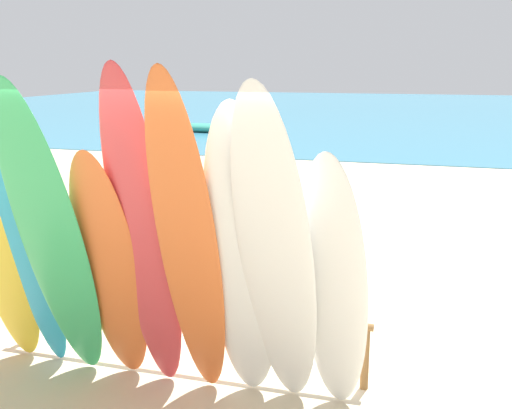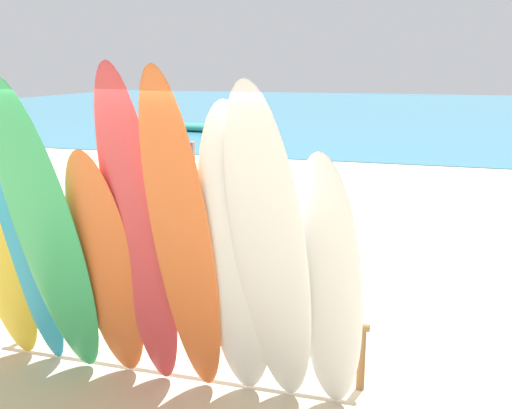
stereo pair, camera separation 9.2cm
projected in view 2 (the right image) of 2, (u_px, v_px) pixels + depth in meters
ground at (370, 154)px, 18.71m from camera, size 60.00×60.00×0.00m
ocean_water at (409, 111)px, 35.63m from camera, size 60.00×40.00×0.02m
surfboard_rack at (179, 313)px, 5.57m from camera, size 3.40×0.07×0.58m
surfboard_teal_1 at (20, 232)px, 5.15m from camera, size 0.53×0.79×2.61m
surfboard_green_2 at (49, 240)px, 4.89m from camera, size 0.58×0.97×2.61m
surfboard_orange_3 at (107, 270)px, 5.00m from camera, size 0.55×0.72×2.08m
surfboard_red_4 at (139, 239)px, 4.77m from camera, size 0.53×0.77×2.71m
surfboard_orange_5 at (183, 247)px, 4.57m from camera, size 0.47×0.93×2.69m
surfboard_white_6 at (238, 262)px, 4.58m from camera, size 0.64×0.87×2.46m
surfboard_white_7 at (270, 260)px, 4.41m from camera, size 0.65×1.04×2.60m
surfboard_white_8 at (328, 290)px, 4.49m from camera, size 0.57×0.74×2.13m
beachgoer_by_water at (269, 180)px, 9.40m from camera, size 0.42×0.62×1.63m
beachgoer_photographing at (179, 171)px, 10.27m from camera, size 0.42×0.51×1.61m
beach_chair_red at (57, 223)px, 8.91m from camera, size 0.73×0.82×0.82m
beach_chair_blue at (30, 248)px, 7.68m from camera, size 0.57×0.74×0.82m
distant_boat at (215, 128)px, 24.45m from camera, size 4.70×1.31×0.37m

